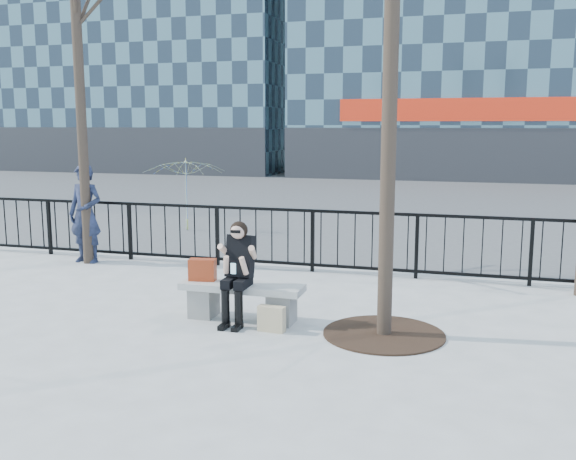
# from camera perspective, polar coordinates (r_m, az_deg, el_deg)

# --- Properties ---
(ground) EXTENTS (120.00, 120.00, 0.00)m
(ground) POSITION_cam_1_polar(r_m,az_deg,el_deg) (8.64, -4.09, -7.93)
(ground) COLOR gray
(ground) RESTS_ON ground
(street_surface) EXTENTS (60.00, 23.00, 0.01)m
(street_surface) POSITION_cam_1_polar(r_m,az_deg,el_deg) (23.04, 9.09, 2.89)
(street_surface) COLOR #474747
(street_surface) RESTS_ON ground
(railing) EXTENTS (14.00, 0.06, 1.10)m
(railing) POSITION_cam_1_polar(r_m,az_deg,el_deg) (11.29, 1.21, -0.89)
(railing) COLOR black
(railing) RESTS_ON ground
(tree_grate) EXTENTS (1.50, 1.50, 0.02)m
(tree_grate) POSITION_cam_1_polar(r_m,az_deg,el_deg) (8.10, 8.52, -9.12)
(tree_grate) COLOR black
(tree_grate) RESTS_ON ground
(bench_main) EXTENTS (1.65, 0.46, 0.49)m
(bench_main) POSITION_cam_1_polar(r_m,az_deg,el_deg) (8.55, -4.11, -6.01)
(bench_main) COLOR slate
(bench_main) RESTS_ON ground
(seated_woman) EXTENTS (0.50, 0.64, 1.34)m
(seated_woman) POSITION_cam_1_polar(r_m,az_deg,el_deg) (8.32, -4.53, -3.83)
(seated_woman) COLOR black
(seated_woman) RESTS_ON ground
(handbag) EXTENTS (0.38, 0.22, 0.29)m
(handbag) POSITION_cam_1_polar(r_m,az_deg,el_deg) (8.70, -7.61, -3.52)
(handbag) COLOR #A03113
(handbag) RESTS_ON bench_main
(shopping_bag) EXTENTS (0.35, 0.16, 0.32)m
(shopping_bag) POSITION_cam_1_polar(r_m,az_deg,el_deg) (8.10, -1.48, -7.90)
(shopping_bag) COLOR beige
(shopping_bag) RESTS_ON ground
(standing_man) EXTENTS (0.69, 0.46, 1.84)m
(standing_man) POSITION_cam_1_polar(r_m,az_deg,el_deg) (12.53, -17.56, 1.40)
(standing_man) COLOR black
(standing_man) RESTS_ON ground
(vendor_umbrella) EXTENTS (2.39, 2.42, 1.78)m
(vendor_umbrella) POSITION_cam_1_polar(r_m,az_deg,el_deg) (15.70, -9.13, 3.13)
(vendor_umbrella) COLOR yellow
(vendor_umbrella) RESTS_ON ground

